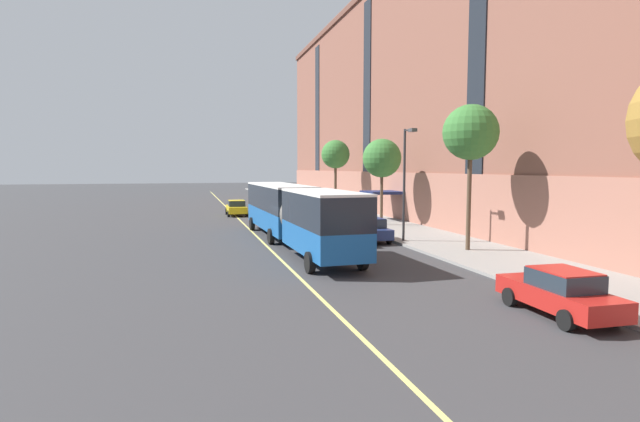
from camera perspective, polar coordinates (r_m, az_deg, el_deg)
ground_plane at (r=30.74m, az=-3.30°, el=-4.08°), size 260.00×260.00×0.00m
sidewalk at (r=36.65m, az=10.63°, el=-2.57°), size 5.90×160.00×0.15m
apartment_facade at (r=39.30m, az=25.17°, el=14.91°), size 15.20×110.00×23.88m
city_bus at (r=31.06m, az=-3.04°, el=-0.02°), size 3.45×20.10×3.67m
parked_car_navy_0 at (r=32.90m, az=5.63°, el=-2.12°), size 2.01×4.34×1.56m
parked_car_red_1 at (r=18.22m, az=25.73°, el=-8.38°), size 1.99×4.51×1.56m
parked_car_darkgray_2 at (r=45.58m, az=-0.15°, el=-0.11°), size 1.99×4.64×1.56m
parked_car_darkgray_3 at (r=59.37m, az=-3.58°, el=1.07°), size 2.00×4.45×1.56m
taxi_cab at (r=51.02m, az=-9.53°, el=0.36°), size 2.00×4.26×1.56m
street_tree_mid_block at (r=29.53m, az=16.84°, el=8.53°), size 3.11×3.11×8.22m
street_tree_far_uptown at (r=41.17m, az=7.09°, el=5.98°), size 3.16×3.16×7.03m
street_tree_far_downtown at (r=53.53m, az=1.79°, el=6.45°), size 3.02×3.02×7.61m
street_lamp at (r=32.04m, az=9.78°, el=4.30°), size 0.36×1.48×7.12m
fire_hydrant at (r=21.77m, az=23.35°, el=-6.94°), size 0.42×0.24×0.72m
lane_centerline at (r=33.41m, az=-6.76°, el=-3.36°), size 0.16×140.00×0.01m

